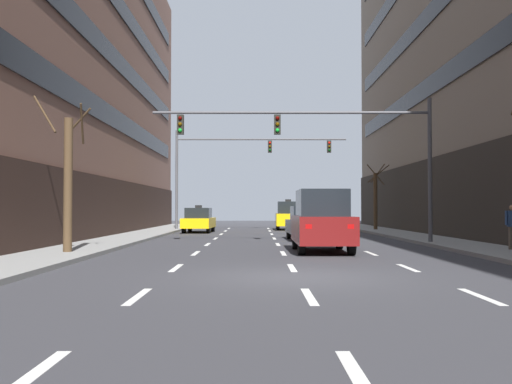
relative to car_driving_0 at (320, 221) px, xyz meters
The scene contains 36 objects.
ground_plane 7.88m from the car_driving_0, 100.51° to the right, with size 120.00×120.00×0.00m, color #38383D.
lane_stripe_l1_s2 16.33m from the car_driving_0, 105.97° to the right, with size 0.16×2.00×0.01m, color silver.
lane_stripe_l1_s3 11.62m from the car_driving_0, 112.79° to the right, with size 0.16×2.00×0.01m, color silver.
lane_stripe_l1_s4 7.31m from the car_driving_0, 128.34° to the right, with size 0.16×2.00×0.01m, color silver.
lane_stripe_l1_s5 4.67m from the car_driving_0, behind, with size 0.16×2.00×0.01m, color silver.
lane_stripe_l1_s6 6.33m from the car_driving_0, 135.97° to the left, with size 0.16×2.00×0.01m, color silver.
lane_stripe_l1_s7 10.41m from the car_driving_0, 115.65° to the left, with size 0.16×2.00×0.01m, color silver.
lane_stripe_l1_s8 15.06m from the car_driving_0, 107.36° to the left, with size 0.16×2.00×0.01m, color silver.
lane_stripe_l1_s9 19.88m from the car_driving_0, 103.05° to the left, with size 0.16×2.00×0.01m, color silver.
lane_stripe_l1_s10 24.77m from the car_driving_0, 100.44° to the left, with size 0.16×2.00×0.01m, color silver.
lane_stripe_l2_s2 15.77m from the car_driving_0, 95.18° to the right, with size 0.16×2.00×0.01m, color silver.
lane_stripe_l2_s3 10.82m from the car_driving_0, 97.59° to the right, with size 0.16×2.00×0.01m, color silver.
lane_stripe_l2_s4 5.95m from the car_driving_0, 104.08° to the right, with size 0.16×2.00×0.01m, color silver.
lane_stripe_l2_s5 1.92m from the car_driving_0, 154.88° to the right, with size 0.16×2.00×0.01m, color silver.
lane_stripe_l2_s6 4.69m from the car_driving_0, 108.16° to the left, with size 0.16×2.00×0.01m, color silver.
lane_stripe_l2_s7 9.51m from the car_driving_0, 98.66° to the left, with size 0.16×2.00×0.01m, color silver.
lane_stripe_l2_s8 14.45m from the car_driving_0, 95.66° to the left, with size 0.16×2.00×0.01m, color silver.
lane_stripe_l2_s9 19.42m from the car_driving_0, 94.21° to the left, with size 0.16×2.00×0.01m, color silver.
lane_stripe_l2_s10 24.40m from the car_driving_0, 93.34° to the left, with size 0.16×2.00×0.01m, color silver.
lane_stripe_l3_s3 10.85m from the car_driving_0, 81.26° to the right, with size 0.16×2.00×0.01m, color silver.
lane_stripe_l3_s4 6.00m from the car_driving_0, 73.87° to the right, with size 0.16×2.00×0.01m, color silver.
lane_stripe_l3_s5 2.09m from the car_driving_0, 22.13° to the right, with size 0.16×2.00×0.01m, color silver.
lane_stripe_l3_s6 4.76m from the car_driving_0, 69.28° to the left, with size 0.16×2.00×0.01m, color silver.
lane_stripe_l3_s7 9.54m from the car_driving_0, 80.04° to the left, with size 0.16×2.00×0.01m, color silver.
lane_stripe_l3_s8 14.47m from the car_driving_0, 83.48° to the left, with size 0.16×2.00×0.01m, color silver.
lane_stripe_l3_s9 19.43m from the car_driving_0, 85.15° to the left, with size 0.16×2.00×0.01m, color silver.
lane_stripe_l3_s10 24.41m from the car_driving_0, 86.15° to the left, with size 0.16×2.00×0.01m, color silver.
car_driving_0 is the anchor object (origin of this frame).
car_driving_1 7.70m from the car_driving_0, 88.57° to the left, with size 2.02×4.53×1.67m.
taxi_driving_2 17.87m from the car_driving_0, 109.92° to the left, with size 1.93×4.32×1.77m.
taxi_driving_3 21.63m from the car_driving_0, 90.04° to the left, with size 1.85×4.27×2.23m.
traffic_signal_0 5.26m from the car_driving_0, 79.48° to the left, with size 12.01×0.35×6.19m.
traffic_signal_1 20.55m from the car_driving_0, 100.75° to the left, with size 11.99×0.35×6.91m.
street_tree_0 19.54m from the car_driving_0, 72.78° to the left, with size 1.72×1.74×4.48m.
street_tree_2 8.90m from the car_driving_0, 168.09° to the right, with size 1.89×1.89×5.20m.
pedestrian_0 6.64m from the car_driving_0, ahead, with size 0.53×0.22×1.56m.
Camera 1 is at (-0.95, -13.48, 1.58)m, focal length 41.05 mm.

